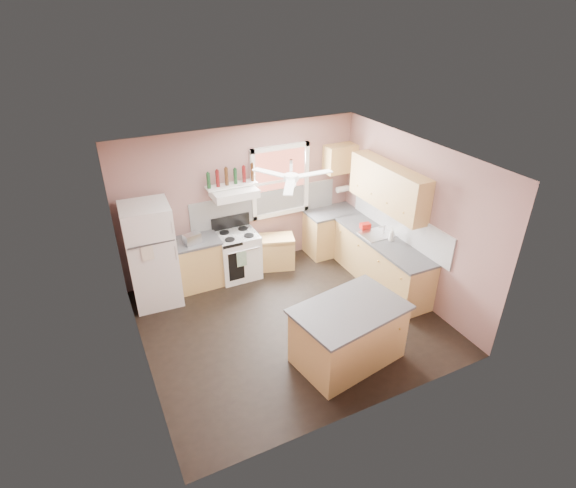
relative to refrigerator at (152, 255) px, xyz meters
name	(u,v)px	position (x,y,z in m)	size (l,w,h in m)	color
floor	(291,321)	(1.78, -1.53, -0.89)	(4.50, 4.50, 0.00)	black
ceiling	(291,160)	(1.78, -1.53, 1.81)	(4.50, 4.50, 0.00)	white
wall_back	(242,199)	(1.78, 0.50, 0.46)	(4.50, 0.05, 2.70)	#8C645D
wall_right	(413,219)	(4.06, -1.53, 0.46)	(0.05, 4.00, 2.70)	#8C645D
wall_left	(131,287)	(-0.49, -1.53, 0.46)	(0.05, 4.00, 2.70)	#8C645D
backsplash_back	(265,205)	(2.23, 0.46, 0.29)	(2.90, 0.03, 0.55)	white
backsplash_right	(399,222)	(4.02, -1.23, 0.29)	(0.03, 2.60, 0.55)	white
window_view	(280,181)	(2.53, 0.45, 0.71)	(1.00, 0.02, 1.20)	brown
window_frame	(280,181)	(2.53, 0.43, 0.71)	(1.16, 0.07, 1.36)	white
refrigerator	(152,255)	(0.00, 0.00, 0.00)	(0.75, 0.73, 1.78)	white
base_cabinet_left	(195,264)	(0.72, 0.17, -0.46)	(0.90, 0.60, 0.86)	tan
counter_left	(192,242)	(0.72, 0.17, -0.01)	(0.92, 0.62, 0.04)	#444446
toaster	(192,239)	(0.71, 0.08, 0.10)	(0.28, 0.16, 0.18)	silver
stove	(238,255)	(1.52, 0.13, -0.46)	(0.73, 0.64, 0.86)	white
range_hood	(234,193)	(1.55, 0.22, 0.73)	(0.78, 0.50, 0.14)	white
bottle_shelf	(231,185)	(1.55, 0.34, 0.83)	(0.90, 0.26, 0.03)	white
cart	(277,252)	(2.29, 0.10, -0.57)	(0.64, 0.43, 0.64)	tan
base_cabinet_corner	(331,232)	(3.53, 0.17, -0.46)	(1.00, 0.60, 0.86)	tan
base_cabinet_right	(381,262)	(3.73, -1.23, -0.46)	(0.60, 2.20, 0.86)	tan
counter_corner	(332,212)	(3.53, 0.17, -0.01)	(1.02, 0.62, 0.04)	#444446
counter_right	(383,240)	(3.72, -1.23, -0.01)	(0.62, 2.22, 0.04)	#444446
sink	(376,235)	(3.72, -1.03, 0.01)	(0.55, 0.45, 0.03)	silver
faucet	(384,229)	(3.88, -1.03, 0.08)	(0.03, 0.03, 0.14)	silver
upper_cabinet_right	(388,187)	(3.86, -1.03, 0.89)	(0.33, 1.80, 0.76)	tan
upper_cabinet_corner	(340,159)	(3.73, 0.30, 1.01)	(0.60, 0.33, 0.52)	tan
paper_towel	(343,189)	(3.85, 0.33, 0.36)	(0.12, 0.12, 0.26)	white
island	(348,335)	(2.13, -2.64, -0.46)	(1.43, 0.91, 0.86)	tan
island_top	(350,309)	(2.13, -2.64, -0.01)	(1.52, 0.99, 0.04)	#444446
ceiling_fan_hub	(291,178)	(1.78, -1.53, 1.56)	(0.20, 0.20, 0.08)	white
soap_bottle	(391,235)	(3.81, -1.33, 0.13)	(0.09, 0.09, 0.23)	silver
red_caddy	(365,226)	(3.68, -0.74, 0.06)	(0.18, 0.12, 0.10)	red
wine_bottles	(231,176)	(1.56, 0.34, 0.99)	(0.86, 0.06, 0.31)	#143819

